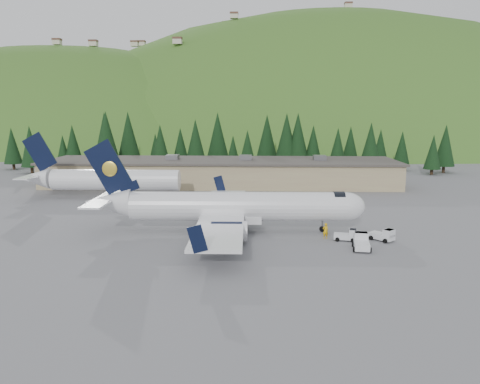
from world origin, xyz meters
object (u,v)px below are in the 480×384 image
object	(u,v)px
baggage_tug_a	(347,235)
baggage_tug_b	(384,235)
second_airliner	(99,179)
airliner	(230,207)
ramp_worker	(325,231)
baggage_tug_c	(361,242)
terminal_building	(221,172)

from	to	relation	value
baggage_tug_a	baggage_tug_b	distance (m)	4.19
second_airliner	baggage_tug_b	size ratio (longest dim) A/B	9.30
airliner	baggage_tug_b	size ratio (longest dim) A/B	11.77
baggage_tug_a	baggage_tug_b	bearing A→B (deg)	11.36
second_airliner	baggage_tug_a	distance (m)	45.80
baggage_tug_a	ramp_worker	xyz separation A→B (m)	(-2.45, 0.80, 0.32)
baggage_tug_b	baggage_tug_c	size ratio (longest dim) A/B	0.88
baggage_tug_c	baggage_tug_a	bearing A→B (deg)	23.03
second_airliner	ramp_worker	distance (m)	43.32
terminal_building	ramp_worker	size ratio (longest dim) A/B	37.71
ramp_worker	baggage_tug_a	bearing A→B (deg)	150.96
baggage_tug_b	terminal_building	world-z (taller)	terminal_building
baggage_tug_b	terminal_building	size ratio (longest dim) A/B	0.04
second_airliner	ramp_worker	world-z (taller)	second_airliner
airliner	baggage_tug_b	world-z (taller)	airliner
ramp_worker	baggage_tug_c	bearing A→B (deg)	117.86
airliner	ramp_worker	size ratio (longest dim) A/B	18.50
airliner	ramp_worker	xyz separation A→B (m)	(11.46, -2.88, -2.15)
baggage_tug_a	terminal_building	world-z (taller)	terminal_building
airliner	baggage_tug_c	size ratio (longest dim) A/B	10.41
baggage_tug_a	baggage_tug_c	bearing A→B (deg)	-63.88
airliner	terminal_building	size ratio (longest dim) A/B	0.49
baggage_tug_c	second_airliner	bearing A→B (deg)	61.29
terminal_building	ramp_worker	bearing A→B (deg)	-69.31
baggage_tug_b	baggage_tug_c	xyz separation A→B (m)	(-3.30, -3.35, 0.09)
airliner	ramp_worker	world-z (taller)	airliner
baggage_tug_b	ramp_worker	distance (m)	6.68
baggage_tug_b	ramp_worker	bearing A→B (deg)	-141.16
baggage_tug_b	terminal_building	distance (m)	47.22
baggage_tug_a	terminal_building	size ratio (longest dim) A/B	0.04
airliner	baggage_tug_c	xyz separation A→B (m)	(14.79, -7.02, -2.34)
baggage_tug_a	terminal_building	distance (m)	45.42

